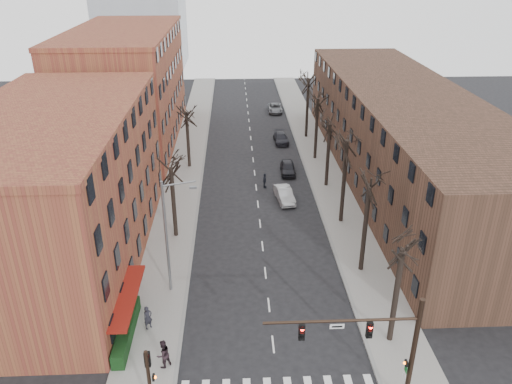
{
  "coord_description": "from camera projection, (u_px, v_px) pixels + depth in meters",
  "views": [
    {
      "loc": [
        -2.23,
        -20.72,
        22.77
      ],
      "look_at": [
        -0.45,
        18.49,
        4.0
      ],
      "focal_mm": 35.0,
      "sensor_mm": 36.0,
      "label": 1
    }
  ],
  "objects": [
    {
      "name": "parked_car_near",
      "position": [
        288.0,
        168.0,
        56.98
      ],
      "size": [
        1.76,
        4.11,
        1.38
      ],
      "primitive_type": "imported",
      "rotation": [
        0.0,
        0.0,
        -0.03
      ],
      "color": "black",
      "rests_on": "ground"
    },
    {
      "name": "signal_mast_arm",
      "position": [
        386.0,
        344.0,
        26.02
      ],
      "size": [
        8.14,
        0.3,
        7.2
      ],
      "color": "black",
      "rests_on": "ground"
    },
    {
      "name": "tree_left_a",
      "position": [
        176.0,
        236.0,
        44.5
      ],
      "size": [
        5.2,
        5.2,
        9.5
      ],
      "primitive_type": null,
      "color": "black",
      "rests_on": "ground"
    },
    {
      "name": "tree_right_d",
      "position": [
        326.0,
        186.0,
        54.14
      ],
      "size": [
        5.2,
        5.2,
        10.0
      ],
      "primitive_type": null,
      "color": "black",
      "rests_on": "ground"
    },
    {
      "name": "building_right",
      "position": [
        402.0,
        135.0,
        54.13
      ],
      "size": [
        12.0,
        50.0,
        10.0
      ],
      "primitive_type": "cube",
      "color": "#492E22",
      "rests_on": "ground"
    },
    {
      "name": "tree_right_a",
      "position": [
        389.0,
        340.0,
        32.51
      ],
      "size": [
        5.2,
        5.2,
        10.0
      ],
      "primitive_type": null,
      "color": "black",
      "rests_on": "ground"
    },
    {
      "name": "hedge",
      "position": [
        127.0,
        330.0,
        32.43
      ],
      "size": [
        0.8,
        6.0,
        1.0
      ],
      "primitive_type": "cube",
      "color": "#133714",
      "rests_on": "sidewalk_left"
    },
    {
      "name": "tree_right_c",
      "position": [
        341.0,
        222.0,
        46.93
      ],
      "size": [
        5.2,
        5.2,
        11.6
      ],
      "primitive_type": null,
      "color": "black",
      "rests_on": "ground"
    },
    {
      "name": "awning_left",
      "position": [
        132.0,
        328.0,
        33.61
      ],
      "size": [
        1.2,
        7.0,
        0.15
      ],
      "primitive_type": "cube",
      "color": "maroon",
      "rests_on": "ground"
    },
    {
      "name": "parked_car_far",
      "position": [
        275.0,
        108.0,
        79.21
      ],
      "size": [
        2.22,
        4.69,
        1.29
      ],
      "primitive_type": "imported",
      "rotation": [
        0.0,
        0.0,
        -0.02
      ],
      "color": "slate",
      "rests_on": "ground"
    },
    {
      "name": "building_left_far",
      "position": [
        127.0,
        89.0,
        64.57
      ],
      "size": [
        12.0,
        28.0,
        14.0
      ],
      "primitive_type": "cube",
      "color": "brown",
      "rests_on": "ground"
    },
    {
      "name": "tree_right_e",
      "position": [
        315.0,
        159.0,
        61.35
      ],
      "size": [
        5.2,
        5.2,
        10.8
      ],
      "primitive_type": null,
      "color": "black",
      "rests_on": "ground"
    },
    {
      "name": "pedestrian_a",
      "position": [
        148.0,
        318.0,
        33.03
      ],
      "size": [
        0.74,
        0.71,
        1.7
      ],
      "primitive_type": "imported",
      "rotation": [
        0.0,
        0.0,
        0.71
      ],
      "color": "black",
      "rests_on": "sidewalk_left"
    },
    {
      "name": "streetlight",
      "position": [
        168.0,
        233.0,
        35.15
      ],
      "size": [
        2.45,
        0.22,
        9.03
      ],
      "color": "slate",
      "rests_on": "ground"
    },
    {
      "name": "sidewalk_right",
      "position": [
        319.0,
        161.0,
        60.43
      ],
      "size": [
        4.0,
        90.0,
        0.15
      ],
      "primitive_type": "cube",
      "color": "gray",
      "rests_on": "ground"
    },
    {
      "name": "signal_pole_left",
      "position": [
        149.0,
        377.0,
        26.32
      ],
      "size": [
        0.47,
        0.44,
        4.4
      ],
      "color": "black",
      "rests_on": "ground"
    },
    {
      "name": "silver_sedan",
      "position": [
        285.0,
        195.0,
        50.62
      ],
      "size": [
        2.0,
        4.31,
        1.37
      ],
      "primitive_type": "imported",
      "rotation": [
        0.0,
        0.0,
        0.14
      ],
      "color": "#A7AAAE",
      "rests_on": "ground"
    },
    {
      "name": "sidewalk_left",
      "position": [
        187.0,
        163.0,
        59.77
      ],
      "size": [
        4.0,
        90.0,
        0.15
      ],
      "primitive_type": "cube",
      "color": "gray",
      "rests_on": "ground"
    },
    {
      "name": "tree_left_b",
      "position": [
        190.0,
        167.0,
        58.92
      ],
      "size": [
        5.2,
        5.2,
        9.5
      ],
      "primitive_type": null,
      "color": "black",
      "rests_on": "ground"
    },
    {
      "name": "tree_right_f",
      "position": [
        306.0,
        137.0,
        68.56
      ],
      "size": [
        5.2,
        5.2,
        11.6
      ],
      "primitive_type": null,
      "color": "black",
      "rests_on": "ground"
    },
    {
      "name": "parked_car_mid",
      "position": [
        281.0,
        138.0,
        66.32
      ],
      "size": [
        1.94,
        4.38,
        1.25
      ],
      "primitive_type": "imported",
      "rotation": [
        0.0,
        0.0,
        0.04
      ],
      "color": "black",
      "rests_on": "ground"
    },
    {
      "name": "building_left_near",
      "position": [
        59.0,
        192.0,
        38.86
      ],
      "size": [
        12.0,
        26.0,
        12.0
      ],
      "primitive_type": "cube",
      "color": "brown",
      "rests_on": "ground"
    },
    {
      "name": "tree_right_b",
      "position": [
        360.0,
        270.0,
        39.72
      ],
      "size": [
        5.2,
        5.2,
        10.8
      ],
      "primitive_type": null,
      "color": "black",
      "rests_on": "ground"
    },
    {
      "name": "pedestrian_crossing",
      "position": [
        265.0,
        181.0,
        53.42
      ],
      "size": [
        0.64,
        1.04,
        1.65
      ],
      "primitive_type": "imported",
      "rotation": [
        0.0,
        0.0,
        1.31
      ],
      "color": "black",
      "rests_on": "ground"
    },
    {
      "name": "pedestrian_b",
      "position": [
        163.0,
        354.0,
        29.89
      ],
      "size": [
        1.16,
        1.16,
        1.9
      ],
      "primitive_type": "imported",
      "rotation": [
        0.0,
        0.0,
        3.91
      ],
      "color": "black",
      "rests_on": "sidewalk_left"
    }
  ]
}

